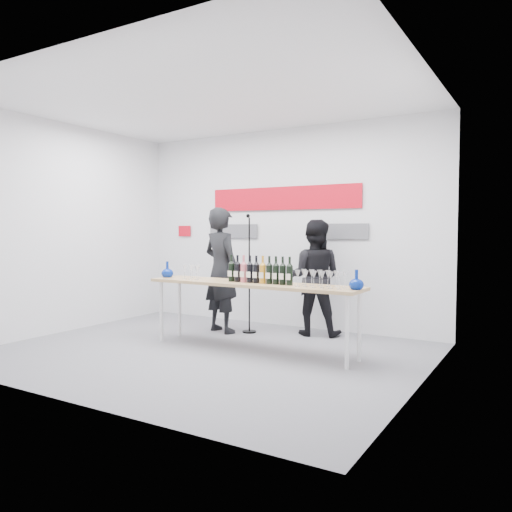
# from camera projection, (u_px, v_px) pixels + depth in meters

# --- Properties ---
(ground) EXTENTS (5.00, 5.00, 0.00)m
(ground) POSITION_uv_depth(u_px,v_px,m) (206.00, 352.00, 5.98)
(ground) COLOR slate
(ground) RESTS_ON ground
(back_wall) EXTENTS (5.00, 0.04, 3.00)m
(back_wall) POSITION_uv_depth(u_px,v_px,m) (283.00, 228.00, 7.62)
(back_wall) COLOR silver
(back_wall) RESTS_ON ground
(signage) EXTENTS (3.38, 0.02, 0.79)m
(signage) POSITION_uv_depth(u_px,v_px,m) (279.00, 208.00, 7.61)
(signage) COLOR red
(signage) RESTS_ON back_wall
(tasting_table) EXTENTS (2.78, 0.60, 0.83)m
(tasting_table) POSITION_uv_depth(u_px,v_px,m) (252.00, 288.00, 6.04)
(tasting_table) COLOR tan
(tasting_table) RESTS_ON ground
(wine_bottles) EXTENTS (0.89, 0.09, 0.33)m
(wine_bottles) POSITION_uv_depth(u_px,v_px,m) (260.00, 269.00, 5.95)
(wine_bottles) COLOR black
(wine_bottles) RESTS_ON tasting_table
(decanter_left) EXTENTS (0.16, 0.16, 0.21)m
(decanter_left) POSITION_uv_depth(u_px,v_px,m) (167.00, 269.00, 6.71)
(decanter_left) COLOR navy
(decanter_left) RESTS_ON tasting_table
(decanter_right) EXTENTS (0.16, 0.16, 0.21)m
(decanter_right) POSITION_uv_depth(u_px,v_px,m) (356.00, 280.00, 5.32)
(decanter_right) COLOR navy
(decanter_right) RESTS_ON tasting_table
(glasses_left) EXTENTS (0.26, 0.23, 0.18)m
(glasses_left) POSITION_uv_depth(u_px,v_px,m) (193.00, 272.00, 6.49)
(glasses_left) COLOR silver
(glasses_left) RESTS_ON tasting_table
(glasses_right) EXTENTS (0.57, 0.23, 0.18)m
(glasses_right) POSITION_uv_depth(u_px,v_px,m) (321.00, 279.00, 5.56)
(glasses_right) COLOR silver
(glasses_right) RESTS_ON tasting_table
(presenter_left) EXTENTS (0.74, 0.59, 1.79)m
(presenter_left) POSITION_uv_depth(u_px,v_px,m) (221.00, 270.00, 7.15)
(presenter_left) COLOR black
(presenter_left) RESTS_ON ground
(presenter_right) EXTENTS (0.91, 0.79, 1.61)m
(presenter_right) POSITION_uv_depth(u_px,v_px,m) (314.00, 277.00, 6.95)
(presenter_right) COLOR black
(presenter_right) RESTS_ON ground
(mic_stand) EXTENTS (0.20, 0.20, 1.69)m
(mic_stand) POSITION_uv_depth(u_px,v_px,m) (249.00, 297.00, 7.12)
(mic_stand) COLOR black
(mic_stand) RESTS_ON ground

